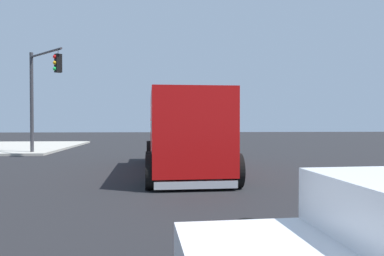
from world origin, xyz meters
TOP-DOWN VIEW (x-y plane):
  - ground_plane at (0.00, 0.00)m, footprint 100.00×100.00m
  - delivery_truck at (0.12, -0.33)m, footprint 8.68×3.17m
  - traffic_light_primary at (7.34, 7.35)m, footprint 2.82×2.60m

SIDE VIEW (x-z plane):
  - ground_plane at x=0.00m, z-range 0.00..0.00m
  - delivery_truck at x=0.12m, z-range 0.07..2.98m
  - traffic_light_primary at x=7.34m, z-range 1.02..6.79m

